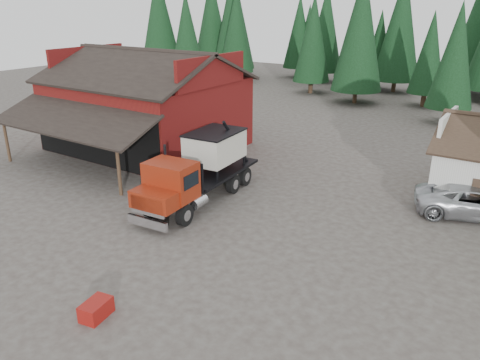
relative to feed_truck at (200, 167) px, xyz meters
The scene contains 9 objects.
ground 4.67m from the feed_truck, 70.66° to the right, with size 120.00×120.00×0.00m, color #3F3632.
red_barn 11.27m from the feed_truck, 148.50° to the left, with size 12.80×13.63×7.18m.
conifer_backdrop 38.05m from the feed_truck, 87.87° to the left, with size 76.00×16.00×16.00m, color black, non-canonical shape.
near_pine_a 31.92m from the feed_truck, 130.65° to the left, with size 4.40×4.40×11.40m.
near_pine_b 27.30m from the feed_truck, 74.07° to the left, with size 3.96×3.96×10.40m.
near_pine_d 30.58m from the feed_truck, 94.93° to the left, with size 5.28×5.28×13.40m.
feed_truck is the anchor object (origin of this frame).
silver_car 14.11m from the feed_truck, 25.12° to the left, with size 2.64×5.72×1.59m, color #B8BAC0.
equip_box 10.68m from the feed_truck, 71.73° to the right, with size 0.70×1.10×0.60m, color maroon.
Camera 1 is at (13.41, -14.41, 10.13)m, focal length 35.00 mm.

